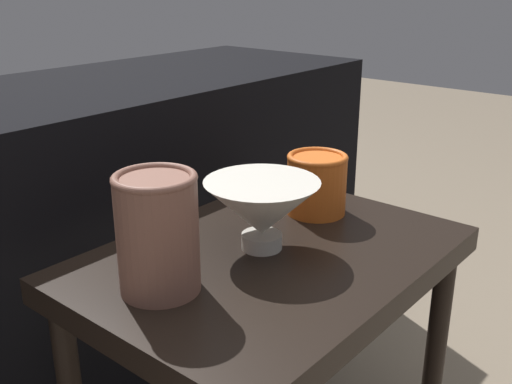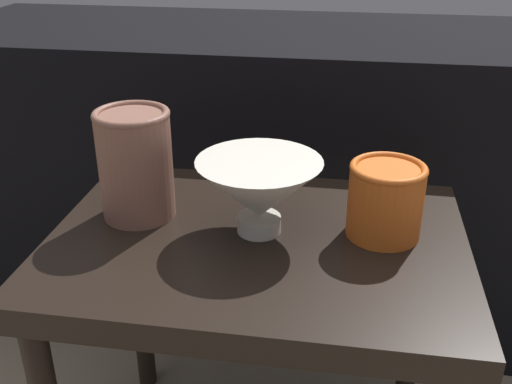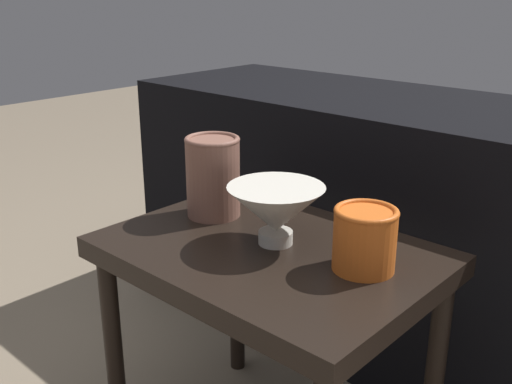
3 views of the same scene
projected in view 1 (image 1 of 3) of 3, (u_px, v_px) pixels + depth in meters
The scene contains 5 objects.
table at pixel (270, 287), 0.94m from camera, with size 0.59×0.43×0.48m.
couch_backdrop at pixel (69, 239), 1.31m from camera, with size 1.57×0.50×0.66m.
bowl at pixel (260, 210), 0.90m from camera, with size 0.18×0.18×0.11m.
vase_textured_left at pixel (158, 232), 0.78m from camera, with size 0.11×0.11×0.16m.
vase_colorful_right at pixel (317, 183), 1.05m from camera, with size 0.11×0.11×0.11m.
Camera 1 is at (-0.65, -0.52, 0.88)m, focal length 42.00 mm.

